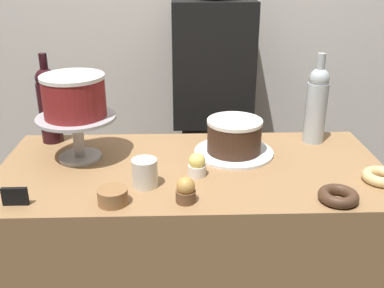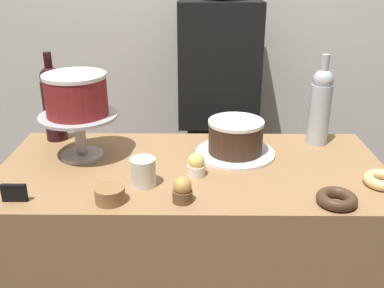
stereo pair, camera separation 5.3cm
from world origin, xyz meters
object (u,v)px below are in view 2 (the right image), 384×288
at_px(white_layer_cake, 76,95).
at_px(cupcake_lemon, 196,165).
at_px(price_sign_chalkboard, 14,193).
at_px(coffee_cup_ceramic, 143,172).
at_px(donut_glazed, 383,180).
at_px(cupcake_caramel, 182,190).
at_px(barista_figure, 217,125).
at_px(wine_bottle_clear, 320,105).
at_px(cake_stand_pedestal, 80,128).
at_px(chocolate_round_cake, 236,136).
at_px(cookie_stack, 110,195).
at_px(wine_bottle_dark_red, 53,102).
at_px(donut_chocolate, 337,199).

bearing_deg(white_layer_cake, cupcake_lemon, -19.48).
bearing_deg(price_sign_chalkboard, white_layer_cake, 69.09).
bearing_deg(coffee_cup_ceramic, donut_glazed, 0.48).
xyz_separation_m(cupcake_caramel, barista_figure, (0.14, 0.88, -0.13)).
xyz_separation_m(price_sign_chalkboard, barista_figure, (0.60, 0.89, -0.12)).
xyz_separation_m(white_layer_cake, barista_figure, (0.49, 0.58, -0.32)).
relative_size(wine_bottle_clear, cupcake_lemon, 4.38).
xyz_separation_m(wine_bottle_clear, price_sign_chalkboard, (-0.94, -0.43, -0.12)).
bearing_deg(wine_bottle_clear, cupcake_caramel, -138.10).
distance_m(wine_bottle_clear, price_sign_chalkboard, 1.04).
bearing_deg(cake_stand_pedestal, price_sign_chalkboard, -110.91).
relative_size(white_layer_cake, wine_bottle_clear, 0.62).
distance_m(white_layer_cake, chocolate_round_cake, 0.55).
height_order(cupcake_lemon, price_sign_chalkboard, cupcake_lemon).
relative_size(cookie_stack, barista_figure, 0.05).
bearing_deg(barista_figure, white_layer_cake, -129.92).
xyz_separation_m(wine_bottle_clear, cookie_stack, (-0.68, -0.43, -0.12)).
height_order(wine_bottle_dark_red, cookie_stack, wine_bottle_dark_red).
height_order(cake_stand_pedestal, donut_glazed, cake_stand_pedestal).
bearing_deg(cupcake_caramel, chocolate_round_cake, 62.01).
bearing_deg(cookie_stack, wine_bottle_dark_red, 121.27).
distance_m(wine_bottle_clear, barista_figure, 0.62).
bearing_deg(wine_bottle_clear, cookie_stack, -147.53).
bearing_deg(cupcake_lemon, donut_glazed, -6.10).
bearing_deg(cake_stand_pedestal, cookie_stack, -63.64).
height_order(wine_bottle_dark_red, cupcake_caramel, wine_bottle_dark_red).
relative_size(cupcake_caramel, coffee_cup_ceramic, 0.87).
relative_size(white_layer_cake, barista_figure, 0.13).
xyz_separation_m(cupcake_caramel, coffee_cup_ceramic, (-0.12, 0.10, 0.01)).
height_order(chocolate_round_cake, cupcake_lemon, chocolate_round_cake).
distance_m(white_layer_cake, wine_bottle_dark_red, 0.22).
bearing_deg(cupcake_caramel, wine_bottle_dark_red, 136.29).
distance_m(cake_stand_pedestal, wine_bottle_clear, 0.84).
bearing_deg(cake_stand_pedestal, white_layer_cake, 180.00).
bearing_deg(cookie_stack, barista_figure, 69.08).
bearing_deg(cake_stand_pedestal, wine_bottle_dark_red, 129.24).
xyz_separation_m(donut_glazed, barista_figure, (-0.45, 0.78, -0.11)).
bearing_deg(barista_figure, donut_glazed, -59.82).
relative_size(cake_stand_pedestal, cupcake_lemon, 3.48).
xyz_separation_m(cake_stand_pedestal, donut_glazed, (0.94, -0.20, -0.09)).
distance_m(wine_bottle_clear, donut_glazed, 0.37).
height_order(white_layer_cake, donut_glazed, white_layer_cake).
height_order(chocolate_round_cake, donut_glazed, chocolate_round_cake).
relative_size(donut_glazed, coffee_cup_ceramic, 1.32).
bearing_deg(wine_bottle_dark_red, cupcake_lemon, -29.88).
relative_size(donut_chocolate, cookie_stack, 1.33).
bearing_deg(white_layer_cake, coffee_cup_ceramic, -41.17).
xyz_separation_m(white_layer_cake, price_sign_chalkboard, (-0.12, -0.30, -0.19)).
bearing_deg(barista_figure, cupcake_lemon, -97.92).
xyz_separation_m(chocolate_round_cake, coffee_cup_ceramic, (-0.29, -0.23, -0.02)).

